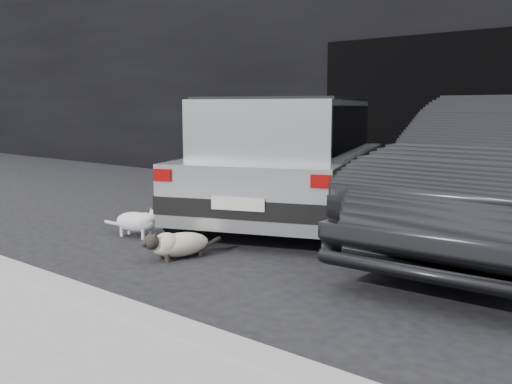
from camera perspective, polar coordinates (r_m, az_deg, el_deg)
The scene contains 7 objects.
ground at distance 6.89m, azimuth -3.95°, elevation -3.73°, with size 80.00×80.00×0.00m, color black.
building_facade at distance 11.51m, azimuth 21.63°, elevation 13.09°, with size 34.00×4.00×5.00m, color black.
garage_opening at distance 9.58m, azimuth 17.43°, elevation 7.15°, with size 4.00×0.10×2.60m, color black.
curb at distance 4.52m, azimuth -17.88°, elevation -9.86°, with size 18.00×0.25×0.12m, color gray.
silver_hatchback at distance 7.54m, azimuth 3.46°, elevation 3.92°, with size 3.32×4.65×1.57m.
cat_siamese at distance 5.59m, azimuth -8.07°, elevation -5.19°, with size 0.45×0.87×0.31m.
cat_white at distance 6.56m, azimuth -11.68°, elevation -2.91°, with size 0.77×0.36×0.37m.
Camera 1 is at (4.66, -4.86, 1.44)m, focal length 40.00 mm.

